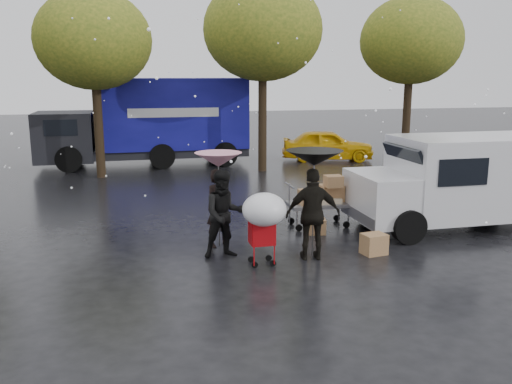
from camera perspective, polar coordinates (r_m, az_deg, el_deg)
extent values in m
plane|color=black|center=(10.95, 0.44, -7.08)|extent=(90.00, 90.00, 0.00)
imported|color=black|center=(11.58, -3.91, -1.70)|extent=(0.72, 0.61, 1.68)
imported|color=black|center=(10.86, -3.33, -2.35)|extent=(0.92, 0.74, 1.78)
imported|color=black|center=(10.77, 6.03, -2.35)|extent=(1.14, 0.61, 1.84)
cylinder|color=#4C4C4C|center=(11.56, -3.92, -1.20)|extent=(0.02, 0.02, 1.88)
cone|color=#E05C85|center=(11.38, -3.99, 3.42)|extent=(1.00, 1.00, 0.30)
sphere|color=#4C4C4C|center=(11.37, -3.99, 3.57)|extent=(0.06, 0.06, 0.06)
cylinder|color=#4C4C4C|center=(10.74, 6.04, -1.83)|extent=(0.02, 0.02, 2.05)
cone|color=black|center=(10.54, 6.16, 3.57)|extent=(1.12, 1.12, 0.30)
sphere|color=#4C4C4C|center=(10.54, 6.16, 3.74)|extent=(0.06, 0.06, 0.06)
cube|color=slate|center=(13.24, 6.63, -1.27)|extent=(1.50, 0.80, 0.08)
cylinder|color=slate|center=(12.95, 3.54, -0.38)|extent=(0.04, 0.04, 0.60)
cube|color=olive|center=(13.40, 7.93, -0.10)|extent=(0.55, 0.45, 0.40)
cube|color=olive|center=(13.00, 5.56, -0.53)|extent=(0.45, 0.40, 0.35)
cube|color=olive|center=(13.08, 8.16, 1.12)|extent=(0.40, 0.35, 0.28)
cube|color=#C8B88B|center=(13.23, 6.85, -0.84)|extent=(0.90, 0.55, 0.12)
cylinder|color=black|center=(12.87, 4.54, -3.78)|extent=(0.16, 0.05, 0.16)
cylinder|color=black|center=(13.46, 3.72, -3.05)|extent=(0.16, 0.05, 0.16)
cylinder|color=black|center=(13.28, 9.49, -3.41)|extent=(0.16, 0.05, 0.16)
cylinder|color=black|center=(13.85, 8.48, -2.73)|extent=(0.16, 0.05, 0.16)
cube|color=#B30A10|center=(10.46, 0.62, -4.26)|extent=(0.47, 0.41, 0.45)
cylinder|color=#B30A10|center=(10.19, 0.88, -2.56)|extent=(0.42, 0.02, 0.02)
cylinder|color=#4C4C4C|center=(10.21, 0.88, -2.94)|extent=(0.02, 0.02, 0.60)
ellipsoid|color=white|center=(10.16, 0.89, -1.85)|extent=(0.84, 0.84, 0.63)
cylinder|color=black|center=(10.46, -0.14, -7.67)|extent=(0.12, 0.04, 0.12)
cylinder|color=black|center=(10.75, -0.53, -7.10)|extent=(0.12, 0.04, 0.12)
cylinder|color=black|center=(10.54, 1.78, -7.51)|extent=(0.12, 0.04, 0.12)
cylinder|color=black|center=(10.83, 1.35, -6.96)|extent=(0.12, 0.04, 0.12)
cube|color=silver|center=(14.04, 22.02, 1.60)|extent=(3.80, 2.00, 1.90)
cube|color=silver|center=(12.90, 13.10, -0.50)|extent=(1.20, 1.95, 1.10)
cube|color=black|center=(13.00, 15.47, 3.28)|extent=(0.37, 1.70, 0.67)
cube|color=slate|center=(12.76, 10.80, -2.39)|extent=(0.12, 1.90, 0.25)
cylinder|color=black|center=(12.29, 15.78, -3.54)|extent=(0.76, 0.28, 0.76)
cylinder|color=black|center=(13.92, 12.04, -1.52)|extent=(0.76, 0.28, 0.76)
cylinder|color=black|center=(15.59, 23.10, -0.77)|extent=(0.76, 0.28, 0.76)
cube|color=#0C0C60|center=(22.63, -8.90, 8.21)|extent=(6.00, 2.50, 2.80)
cube|color=black|center=(22.77, -19.47, 5.54)|extent=(2.20, 2.40, 1.90)
cube|color=black|center=(22.73, -11.29, 4.21)|extent=(8.00, 2.30, 0.35)
cube|color=silver|center=(21.37, -8.64, 8.26)|extent=(3.50, 0.03, 0.35)
cylinder|color=black|center=(21.71, -19.11, 3.27)|extent=(1.00, 0.30, 1.00)
cylinder|color=black|center=(23.98, -18.58, 4.10)|extent=(1.00, 0.30, 1.00)
cylinder|color=black|center=(21.90, -3.29, 4.00)|extent=(1.00, 0.30, 1.00)
cylinder|color=black|center=(24.15, -4.23, 4.75)|extent=(1.00, 0.30, 1.00)
cube|color=olive|center=(11.45, 12.31, -5.37)|extent=(0.53, 0.45, 0.43)
cube|color=olive|center=(12.70, 6.30, -3.60)|extent=(0.51, 0.43, 0.35)
imported|color=#ECB40C|center=(23.63, 7.55, 4.92)|extent=(4.19, 2.52, 1.33)
cylinder|color=black|center=(20.12, -16.31, 7.79)|extent=(0.32, 0.32, 4.48)
ellipsoid|color=#395317|center=(20.11, -16.76, 15.08)|extent=(4.00, 4.00, 3.40)
cylinder|color=black|center=(20.68, 0.69, 8.96)|extent=(0.32, 0.32, 4.90)
ellipsoid|color=#395317|center=(20.71, 0.71, 16.72)|extent=(4.40, 4.40, 3.74)
cylinder|color=black|center=(22.87, 15.62, 8.48)|extent=(0.32, 0.32, 4.62)
ellipsoid|color=#395317|center=(22.87, 16.00, 15.09)|extent=(4.00, 4.00, 3.40)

